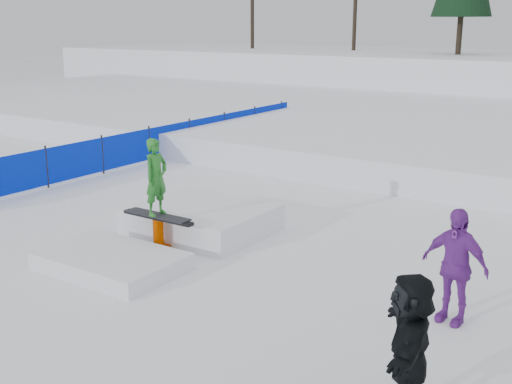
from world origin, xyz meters
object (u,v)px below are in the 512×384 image
Objects in this scene: jib_rail_feature at (179,226)px; safety_fence at (150,144)px; spectator_purple at (454,266)px; spectator_dark at (409,345)px.

safety_fence is at bearing 137.31° from jib_rail_feature.
safety_fence is 12.33m from spectator_purple.
spectator_purple is 2.50m from spectator_dark.
safety_fence is 7.53m from jib_rail_feature.
jib_rail_feature is (5.53, -5.11, -0.25)m from safety_fence.
jib_rail_feature reaches higher than spectator_purple.
jib_rail_feature is at bearing -175.00° from spectator_purple.
safety_fence is at bearing 162.97° from spectator_purple.
jib_rail_feature is at bearing -139.06° from spectator_dark.
spectator_purple is 0.38× the size of jib_rail_feature.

